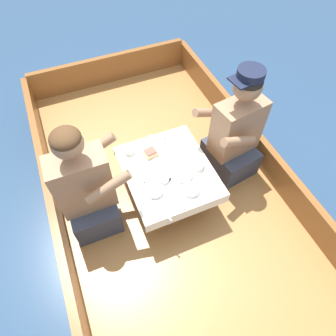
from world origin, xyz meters
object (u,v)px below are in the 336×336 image
object	(u,v)px
person_starboard	(235,134)
coffee_cup_starboard	(199,165)
person_port	(87,190)
sandwich	(150,153)
coffee_cup_port	(129,150)

from	to	relation	value
person_starboard	coffee_cup_starboard	xyz separation A→B (m)	(-0.40, -0.15, -0.05)
person_port	person_starboard	distance (m)	1.28
sandwich	coffee_cup_starboard	xyz separation A→B (m)	(0.31, -0.27, -0.00)
person_starboard	coffee_cup_starboard	world-z (taller)	person_starboard
coffee_cup_starboard	coffee_cup_port	bearing A→B (deg)	141.86
sandwich	coffee_cup_port	distance (m)	0.18
sandwich	coffee_cup_starboard	world-z (taller)	coffee_cup_starboard
person_port	sandwich	world-z (taller)	person_port
coffee_cup_port	coffee_cup_starboard	bearing A→B (deg)	-38.14
person_starboard	sandwich	distance (m)	0.73
coffee_cup_starboard	sandwich	bearing A→B (deg)	139.29
coffee_cup_port	coffee_cup_starboard	world-z (taller)	coffee_cup_starboard
coffee_cup_starboard	person_starboard	bearing A→B (deg)	20.40
person_port	sandwich	size ratio (longest dim) A/B	8.85
coffee_cup_port	person_port	bearing A→B (deg)	-147.58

